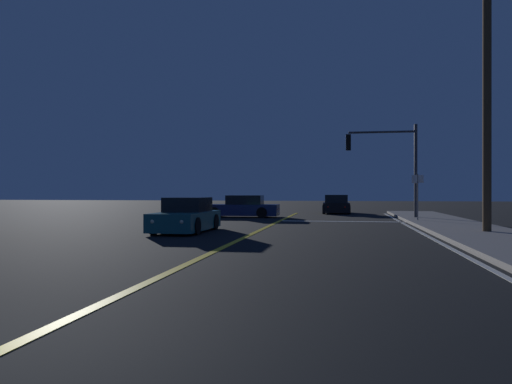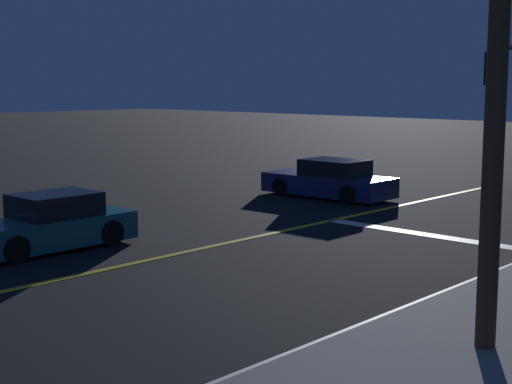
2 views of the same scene
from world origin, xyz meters
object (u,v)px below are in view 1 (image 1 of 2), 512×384
(car_side_waiting_black, at_px, (336,205))
(street_sign_corner, at_px, (418,190))
(traffic_signal_near_right, at_px, (389,156))
(utility_pole_right, at_px, (487,79))
(car_distant_tail_navy, at_px, (242,208))
(car_lead_oncoming_teal, at_px, (186,217))

(car_side_waiting_black, height_order, street_sign_corner, street_sign_corner)
(traffic_signal_near_right, distance_m, utility_pole_right, 10.18)
(street_sign_corner, bearing_deg, car_side_waiting_black, 111.97)
(car_distant_tail_navy, relative_size, car_lead_oncoming_teal, 1.13)
(car_side_waiting_black, height_order, utility_pole_right, utility_pole_right)
(car_distant_tail_navy, bearing_deg, street_sign_corner, -113.86)
(car_distant_tail_navy, distance_m, street_sign_corner, 10.71)
(car_distant_tail_navy, height_order, car_lead_oncoming_teal, same)
(car_side_waiting_black, distance_m, car_distant_tail_navy, 8.42)
(car_side_waiting_black, relative_size, car_distant_tail_navy, 0.88)
(traffic_signal_near_right, height_order, utility_pole_right, utility_pole_right)
(traffic_signal_near_right, xyz_separation_m, utility_pole_right, (2.55, -9.64, 2.03))
(traffic_signal_near_right, relative_size, utility_pole_right, 0.49)
(car_distant_tail_navy, distance_m, utility_pole_right, 16.46)
(street_sign_corner, bearing_deg, car_lead_oncoming_teal, -143.47)
(car_side_waiting_black, distance_m, car_lead_oncoming_teal, 18.36)
(car_side_waiting_black, distance_m, street_sign_corner, 11.18)
(street_sign_corner, bearing_deg, utility_pole_right, -78.44)
(car_lead_oncoming_teal, bearing_deg, car_distant_tail_navy, -89.19)
(car_lead_oncoming_teal, bearing_deg, utility_pole_right, -178.09)
(car_side_waiting_black, xyz_separation_m, street_sign_corner, (4.16, -10.32, 1.06))
(car_side_waiting_black, height_order, car_distant_tail_navy, same)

